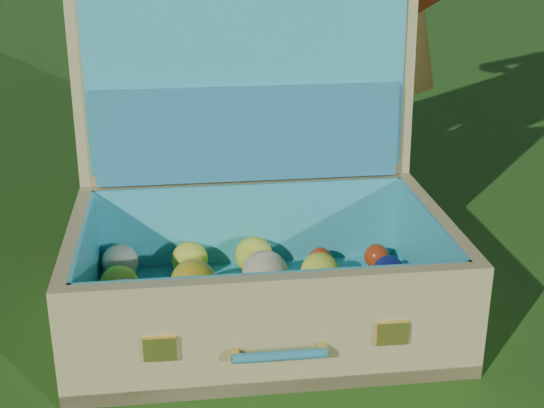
# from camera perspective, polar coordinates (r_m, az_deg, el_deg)

# --- Properties ---
(ground) EXTENTS (60.00, 60.00, 0.00)m
(ground) POSITION_cam_1_polar(r_m,az_deg,el_deg) (1.36, -8.56, -11.62)
(ground) COLOR #215114
(ground) RESTS_ON ground
(suitcase) EXTENTS (0.83, 0.72, 0.67)m
(suitcase) POSITION_cam_1_polar(r_m,az_deg,el_deg) (1.45, -1.34, -0.78)
(suitcase) COLOR tan
(suitcase) RESTS_ON ground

